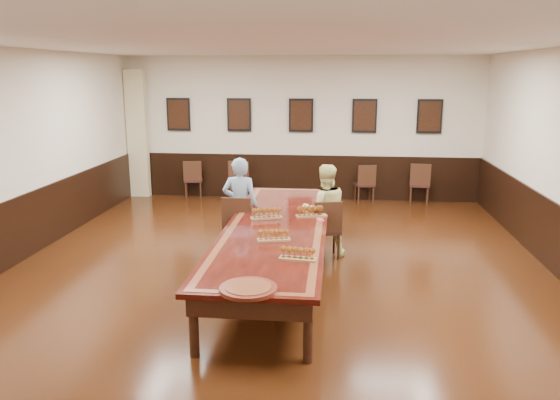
# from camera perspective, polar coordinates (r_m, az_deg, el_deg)

# --- Properties ---
(floor) EXTENTS (8.00, 10.00, 0.02)m
(floor) POSITION_cam_1_polar(r_m,az_deg,el_deg) (7.86, -0.39, -8.02)
(floor) COLOR black
(floor) RESTS_ON ground
(ceiling) EXTENTS (8.00, 10.00, 0.02)m
(ceiling) POSITION_cam_1_polar(r_m,az_deg,el_deg) (7.34, -0.43, 16.12)
(ceiling) COLOR white
(ceiling) RESTS_ON floor
(wall_back) EXTENTS (8.00, 0.02, 3.20)m
(wall_back) POSITION_cam_1_polar(r_m,az_deg,el_deg) (12.38, 2.22, 7.48)
(wall_back) COLOR beige
(wall_back) RESTS_ON floor
(wall_front) EXTENTS (8.00, 0.02, 3.20)m
(wall_front) POSITION_cam_1_polar(r_m,az_deg,el_deg) (2.72, -12.76, -14.29)
(wall_front) COLOR beige
(wall_front) RESTS_ON floor
(chair_man) EXTENTS (0.46, 0.50, 0.97)m
(chair_man) POSITION_cam_1_polar(r_m,az_deg,el_deg) (8.65, -4.28, -2.61)
(chair_man) COLOR black
(chair_man) RESTS_ON floor
(chair_woman) EXTENTS (0.52, 0.56, 0.93)m
(chair_woman) POSITION_cam_1_polar(r_m,az_deg,el_deg) (8.54, 4.77, -2.94)
(chair_woman) COLOR black
(chair_woman) RESTS_ON floor
(spare_chair_a) EXTENTS (0.48, 0.51, 0.88)m
(spare_chair_a) POSITION_cam_1_polar(r_m,az_deg,el_deg) (12.76, -9.04, 2.22)
(spare_chair_a) COLOR black
(spare_chair_a) RESTS_ON floor
(spare_chair_b) EXTENTS (0.45, 0.49, 0.95)m
(spare_chair_b) POSITION_cam_1_polar(r_m,az_deg,el_deg) (12.18, -4.17, 2.01)
(spare_chair_b) COLOR black
(spare_chair_b) RESTS_ON floor
(spare_chair_c) EXTENTS (0.48, 0.51, 0.86)m
(spare_chair_c) POSITION_cam_1_polar(r_m,az_deg,el_deg) (12.29, 8.83, 1.77)
(spare_chair_c) COLOR black
(spare_chair_c) RESTS_ON floor
(spare_chair_d) EXTENTS (0.48, 0.51, 0.92)m
(spare_chair_d) POSITION_cam_1_polar(r_m,az_deg,el_deg) (12.37, 14.38, 1.71)
(spare_chair_d) COLOR black
(spare_chair_d) RESTS_ON floor
(person_man) EXTENTS (0.57, 0.38, 1.55)m
(person_man) POSITION_cam_1_polar(r_m,az_deg,el_deg) (8.67, -4.18, -0.59)
(person_man) COLOR teal
(person_man) RESTS_ON floor
(person_woman) EXTENTS (0.82, 0.70, 1.46)m
(person_woman) POSITION_cam_1_polar(r_m,az_deg,el_deg) (8.57, 4.68, -1.07)
(person_woman) COLOR #F6F29A
(person_woman) RESTS_ON floor
(pink_phone) EXTENTS (0.13, 0.17, 0.01)m
(pink_phone) POSITION_cam_1_polar(r_m,az_deg,el_deg) (7.91, 4.21, -2.07)
(pink_phone) COLOR #E04A78
(pink_phone) RESTS_ON conference_table
(curtain) EXTENTS (0.45, 0.18, 2.90)m
(curtain) POSITION_cam_1_polar(r_m,az_deg,el_deg) (13.01, -14.67, 6.67)
(curtain) COLOR #C9BD8A
(curtain) RESTS_ON floor
(wainscoting) EXTENTS (8.00, 10.00, 1.00)m
(wainscoting) POSITION_cam_1_polar(r_m,az_deg,el_deg) (7.69, -0.39, -4.48)
(wainscoting) COLOR black
(wainscoting) RESTS_ON floor
(conference_table) EXTENTS (1.40, 5.00, 0.76)m
(conference_table) POSITION_cam_1_polar(r_m,az_deg,el_deg) (7.66, -0.40, -3.69)
(conference_table) COLOR black
(conference_table) RESTS_ON floor
(posters) EXTENTS (6.14, 0.04, 0.74)m
(posters) POSITION_cam_1_polar(r_m,az_deg,el_deg) (12.28, 2.21, 8.84)
(posters) COLOR black
(posters) RESTS_ON wall_back
(flight_a) EXTENTS (0.48, 0.29, 0.17)m
(flight_a) POSITION_cam_1_polar(r_m,az_deg,el_deg) (7.94, -1.42, -1.43)
(flight_a) COLOR olive
(flight_a) RESTS_ON conference_table
(flight_b) EXTENTS (0.48, 0.25, 0.17)m
(flight_b) POSITION_cam_1_polar(r_m,az_deg,el_deg) (8.06, 3.28, -1.23)
(flight_b) COLOR olive
(flight_b) RESTS_ON conference_table
(flight_c) EXTENTS (0.44, 0.22, 0.16)m
(flight_c) POSITION_cam_1_polar(r_m,az_deg,el_deg) (6.92, -0.65, -3.72)
(flight_c) COLOR olive
(flight_c) RESTS_ON conference_table
(flight_d) EXTENTS (0.44, 0.18, 0.16)m
(flight_d) POSITION_cam_1_polar(r_m,az_deg,el_deg) (6.23, 1.87, -5.65)
(flight_d) COLOR olive
(flight_d) RESTS_ON conference_table
(red_plate_grp) EXTENTS (0.18, 0.18, 0.02)m
(red_plate_grp) POSITION_cam_1_polar(r_m,az_deg,el_deg) (7.25, -0.42, -3.43)
(red_plate_grp) COLOR #B92B0C
(red_plate_grp) RESTS_ON conference_table
(carved_platter) EXTENTS (0.69, 0.69, 0.05)m
(carved_platter) POSITION_cam_1_polar(r_m,az_deg,el_deg) (5.42, -3.33, -9.21)
(carved_platter) COLOR #501810
(carved_platter) RESTS_ON conference_table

